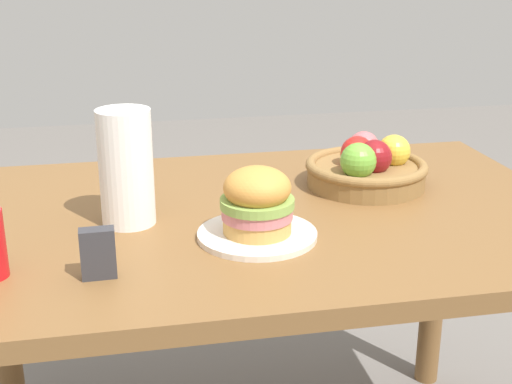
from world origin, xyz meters
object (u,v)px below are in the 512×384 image
object	(u,v)px
fruit_basket	(367,167)
paper_towel_roll	(126,168)
plate	(257,235)
napkin_holder	(98,253)
sandwich	(257,201)

from	to	relation	value
fruit_basket	paper_towel_roll	world-z (taller)	paper_towel_roll
plate	napkin_holder	size ratio (longest dim) A/B	2.64
sandwich	napkin_holder	xyz separation A→B (m)	(-0.30, -0.12, -0.03)
fruit_basket	napkin_holder	world-z (taller)	fruit_basket
fruit_basket	napkin_holder	distance (m)	0.73
sandwich	napkin_holder	world-z (taller)	sandwich
paper_towel_roll	napkin_holder	bearing A→B (deg)	-103.40
sandwich	fruit_basket	xyz separation A→B (m)	(0.32, 0.26, -0.03)
fruit_basket	napkin_holder	bearing A→B (deg)	-148.79
sandwich	napkin_holder	bearing A→B (deg)	-158.72
fruit_basket	sandwich	bearing A→B (deg)	-140.94
paper_towel_roll	napkin_holder	xyz separation A→B (m)	(-0.06, -0.25, -0.07)
sandwich	paper_towel_roll	bearing A→B (deg)	152.18
fruit_basket	paper_towel_roll	distance (m)	0.58
napkin_holder	plate	bearing A→B (deg)	19.56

